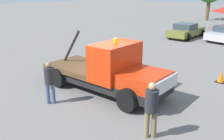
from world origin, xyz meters
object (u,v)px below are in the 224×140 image
at_px(person_at_hood, 49,80).
at_px(traffic_cone, 221,77).
at_px(tow_truck, 110,72).
at_px(parked_car_olive, 186,31).
at_px(person_near_truck, 151,107).

relative_size(person_at_hood, traffic_cone, 3.06).
distance_m(tow_truck, traffic_cone, 5.49).
xyz_separation_m(person_at_hood, traffic_cone, (3.77, 7.04, -0.72)).
xyz_separation_m(tow_truck, person_at_hood, (-0.85, -2.44, 0.03)).
bearing_deg(tow_truck, parked_car_olive, 101.40).
xyz_separation_m(tow_truck, parked_car_olive, (-4.30, 14.23, -0.29)).
bearing_deg(tow_truck, person_at_hood, -114.53).
relative_size(tow_truck, traffic_cone, 10.96).
relative_size(tow_truck, person_near_truck, 3.42).
relative_size(parked_car_olive, traffic_cone, 8.48).
bearing_deg(person_at_hood, parked_car_olive, -34.25).
bearing_deg(traffic_cone, person_at_hood, -118.16).
xyz_separation_m(person_at_hood, parked_car_olive, (-3.45, 16.67, -0.33)).
bearing_deg(person_at_hood, tow_truck, -65.07).
xyz_separation_m(tow_truck, person_near_truck, (3.34, -1.63, 0.08)).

